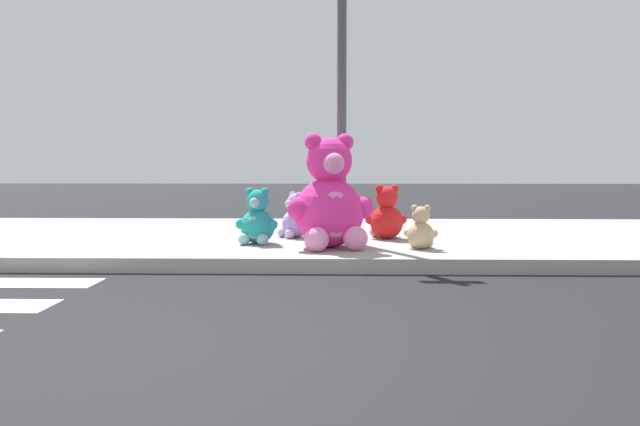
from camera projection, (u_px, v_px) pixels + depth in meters
ground_plane at (148, 382)px, 3.06m from camera, size 60.00×60.00×0.00m
sidewalk at (265, 239)px, 8.24m from camera, size 28.00×4.40×0.15m
sign_pole at (342, 97)px, 7.28m from camera, size 0.56×0.11×3.20m
plush_pink_large at (330, 202)px, 6.79m from camera, size 0.95×0.88×1.25m
plush_lavender at (295, 219)px, 7.77m from camera, size 0.41×0.40×0.57m
plush_yellow at (340, 213)px, 8.15m from camera, size 0.49×0.48×0.69m
plush_tan at (421, 231)px, 6.73m from camera, size 0.37×0.34×0.48m
plush_red at (386, 217)px, 7.64m from camera, size 0.52×0.46×0.67m
plush_teal at (257, 221)px, 7.15m from camera, size 0.49×0.45×0.65m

